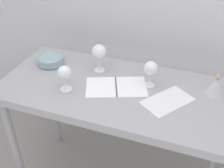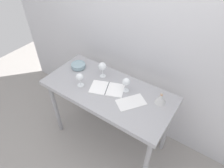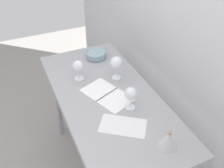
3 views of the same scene
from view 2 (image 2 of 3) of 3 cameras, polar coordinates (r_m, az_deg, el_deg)
The scene contains 10 objects.
ground_plane at distance 2.75m, azimuth -0.87°, elevation -15.34°, with size 6.00×6.00×0.00m, color gray.
back_wall at distance 2.17m, azimuth 6.48°, elevation 13.78°, with size 3.80×0.04×2.60m, color silver.
steel_counter at distance 2.12m, azimuth -1.18°, elevation -3.59°, with size 1.40×0.65×0.90m.
wine_glass_far_left at distance 2.14m, azimuth -2.81°, elevation 5.04°, with size 0.09×0.09×0.18m.
wine_glass_far_right at distance 1.96m, azimuth 4.18°, elevation 0.49°, with size 0.08×0.08×0.16m.
wine_glass_near_left at distance 2.05m, azimuth -9.42°, elevation 1.92°, with size 0.08×0.08×0.15m.
open_notebook at distance 2.05m, azimuth -1.46°, elevation -1.32°, with size 0.40×0.32×0.01m.
tasting_sheet_upper at distance 1.92m, azimuth 5.55°, elevation -5.28°, with size 0.16×0.28×0.00m, color white.
tasting_bowl at distance 2.36m, azimuth -9.80°, elevation 5.35°, with size 0.17×0.17×0.06m.
decanter_funnel at distance 1.94m, azimuth 14.05°, elevation -4.14°, with size 0.11×0.11×0.15m.
Camera 2 is at (0.89, -1.22, 2.29)m, focal length 31.32 mm.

